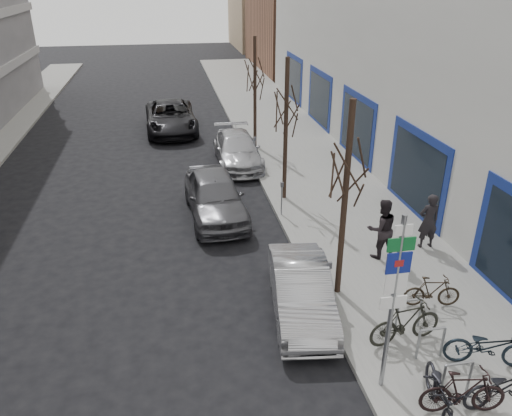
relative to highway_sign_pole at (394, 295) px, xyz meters
name	(u,v)px	position (x,y,z in m)	size (l,w,h in m)	color
ground	(271,405)	(-2.40, 0.01, -2.46)	(120.00, 120.00, 0.00)	black
sidewalk_east	(330,195)	(2.10, 10.01, -2.38)	(5.00, 70.00, 0.15)	slate
brick_building_far	(321,22)	(10.60, 40.01, 1.54)	(12.00, 14.00, 8.00)	brown
tan_building_far	(288,7)	(11.10, 55.01, 2.04)	(13.00, 12.00, 9.00)	#937A5B
highway_sign_pole	(394,295)	(0.00, 0.00, 0.00)	(0.55, 0.10, 4.20)	gray
bike_rack	(431,339)	(1.40, 0.61, -1.80)	(0.66, 2.26, 0.83)	gray
tree_near	(348,156)	(0.20, 3.51, 1.65)	(1.80, 1.80, 5.50)	black
tree_mid	(287,97)	(0.20, 10.01, 1.65)	(1.80, 1.80, 5.50)	black
tree_far	(255,67)	(0.20, 16.51, 1.65)	(1.80, 1.80, 5.50)	black
meter_front	(329,279)	(-0.25, 3.01, -1.54)	(0.10, 0.08, 1.27)	gray
meter_mid	(282,195)	(-0.25, 8.51, -1.54)	(0.10, 0.08, 1.27)	gray
meter_back	(255,148)	(-0.25, 14.01, -1.54)	(0.10, 0.08, 1.27)	gray
bike_near_left	(442,391)	(0.80, -0.92, -1.72)	(0.58, 1.92, 1.17)	black
bike_near_right	(463,392)	(1.25, -0.96, -1.78)	(0.52, 1.75, 1.06)	black
bike_mid_curb	(489,343)	(2.55, 0.19, -1.72)	(0.58, 1.92, 1.17)	black
bike_mid_inner	(406,322)	(1.06, 1.22, -1.73)	(0.56, 1.89, 1.15)	black
bike_far_curb	(507,382)	(2.21, -0.92, -1.73)	(0.57, 1.89, 1.15)	black
bike_far_inner	(432,291)	(2.40, 2.42, -1.85)	(0.45, 1.50, 0.91)	black
parked_car_front	(301,291)	(-1.00, 2.94, -1.78)	(1.43, 4.11, 1.36)	#A6A7AB
parked_car_mid	(215,196)	(-2.60, 9.12, -1.64)	(1.94, 4.82, 1.64)	#515156
parked_car_back	(237,150)	(-1.00, 14.46, -1.75)	(1.99, 4.89, 1.42)	#A9AAAF
lane_car	(171,117)	(-3.90, 20.52, -1.64)	(2.72, 5.89, 1.64)	black
pedestrian_near	(428,221)	(3.77, 5.40, -1.39)	(0.67, 0.44, 1.83)	black
pedestrian_far	(382,228)	(2.07, 5.09, -1.34)	(0.72, 0.49, 1.94)	black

